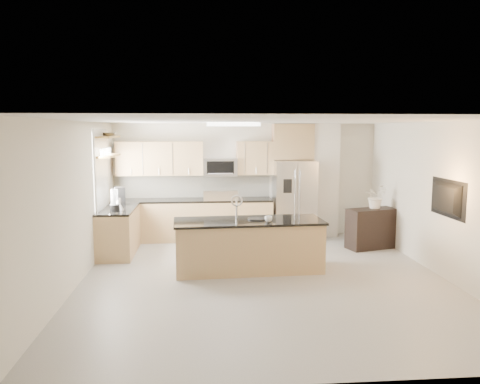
{
  "coord_description": "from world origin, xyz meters",
  "views": [
    {
      "loc": [
        -1.01,
        -7.44,
        2.46
      ],
      "look_at": [
        -0.29,
        1.3,
        1.29
      ],
      "focal_mm": 35.0,
      "sensor_mm": 36.0,
      "label": 1
    }
  ],
  "objects": [
    {
      "name": "coffee_maker",
      "position": [
        -2.69,
        2.25,
        1.1
      ],
      "size": [
        0.25,
        0.28,
        0.37
      ],
      "color": "black",
      "rests_on": "left_counter"
    },
    {
      "name": "window",
      "position": [
        -2.98,
        1.85,
        1.65
      ],
      "size": [
        0.04,
        1.15,
        1.65
      ],
      "color": "white",
      "rests_on": "wall_left"
    },
    {
      "name": "cup",
      "position": [
        0.12,
        0.34,
        0.95
      ],
      "size": [
        0.16,
        0.16,
        0.1
      ],
      "primitive_type": "imported",
      "rotation": [
        0.0,
        0.0,
        -0.29
      ],
      "color": "white",
      "rests_on": "island"
    },
    {
      "name": "wall_back",
      "position": [
        0.0,
        3.25,
        1.3
      ],
      "size": [
        6.0,
        0.02,
        2.6
      ],
      "primitive_type": "cube",
      "color": "beige",
      "rests_on": "floor"
    },
    {
      "name": "wall_left",
      "position": [
        -3.0,
        0.0,
        1.3
      ],
      "size": [
        0.02,
        6.5,
        2.6
      ],
      "primitive_type": "cube",
      "color": "beige",
      "rests_on": "floor"
    },
    {
      "name": "refrigerator",
      "position": [
        1.06,
        2.87,
        0.89
      ],
      "size": [
        0.92,
        0.78,
        1.78
      ],
      "color": "silver",
      "rests_on": "floor"
    },
    {
      "name": "kettle",
      "position": [
        -2.62,
        1.62,
        1.03
      ],
      "size": [
        0.2,
        0.2,
        0.25
      ],
      "color": "silver",
      "rests_on": "left_counter"
    },
    {
      "name": "flower_vase",
      "position": [
        2.6,
        1.93,
        1.21
      ],
      "size": [
        0.86,
        0.81,
        0.75
      ],
      "primitive_type": "imported",
      "rotation": [
        0.0,
        0.0,
        0.4
      ],
      "color": "white",
      "rests_on": "credenza"
    },
    {
      "name": "back_counter",
      "position": [
        -1.23,
        2.93,
        0.47
      ],
      "size": [
        3.55,
        0.66,
        1.44
      ],
      "color": "tan",
      "rests_on": "floor"
    },
    {
      "name": "partition_column",
      "position": [
        1.82,
        3.1,
        1.3
      ],
      "size": [
        0.6,
        0.3,
        2.6
      ],
      "primitive_type": "cube",
      "color": "silver",
      "rests_on": "floor"
    },
    {
      "name": "ceiling_fixture",
      "position": [
        -0.4,
        1.6,
        2.56
      ],
      "size": [
        1.0,
        0.5,
        0.06
      ],
      "primitive_type": "cube",
      "color": "white",
      "rests_on": "ceiling"
    },
    {
      "name": "left_counter",
      "position": [
        -2.67,
        1.85,
        0.46
      ],
      "size": [
        0.66,
        1.5,
        0.92
      ],
      "color": "tan",
      "rests_on": "floor"
    },
    {
      "name": "wall_right",
      "position": [
        3.0,
        0.0,
        1.3
      ],
      "size": [
        0.02,
        6.5,
        2.6
      ],
      "primitive_type": "cube",
      "color": "beige",
      "rests_on": "floor"
    },
    {
      "name": "bowl",
      "position": [
        -2.85,
        2.15,
        2.38
      ],
      "size": [
        0.45,
        0.45,
        0.09
      ],
      "primitive_type": "imported",
      "rotation": [
        0.0,
        0.0,
        0.25
      ],
      "color": "silver",
      "rests_on": "shelf_upper"
    },
    {
      "name": "upper_cabinets",
      "position": [
        -1.3,
        3.09,
        1.83
      ],
      "size": [
        3.5,
        0.33,
        0.75
      ],
      "color": "tan",
      "rests_on": "wall_back"
    },
    {
      "name": "blender",
      "position": [
        -2.67,
        1.51,
        1.1
      ],
      "size": [
        0.18,
        0.18,
        0.42
      ],
      "color": "black",
      "rests_on": "left_counter"
    },
    {
      "name": "microwave",
      "position": [
        -0.6,
        3.04,
        1.63
      ],
      "size": [
        0.76,
        0.4,
        0.4
      ],
      "color": "silver",
      "rests_on": "upper_cabinets"
    },
    {
      "name": "platter",
      "position": [
        -0.06,
        0.57,
        0.91
      ],
      "size": [
        0.41,
        0.41,
        0.02
      ],
      "primitive_type": "cylinder",
      "rotation": [
        0.0,
        0.0,
        -0.33
      ],
      "color": "black",
      "rests_on": "island"
    },
    {
      "name": "shelf_upper",
      "position": [
        -2.85,
        1.95,
        2.32
      ],
      "size": [
        0.3,
        1.2,
        0.04
      ],
      "primitive_type": "cube",
      "color": "olive",
      "rests_on": "wall_left"
    },
    {
      "name": "range",
      "position": [
        -0.6,
        2.92,
        0.47
      ],
      "size": [
        0.76,
        0.64,
        1.14
      ],
      "color": "black",
      "rests_on": "floor"
    },
    {
      "name": "shelf_lower",
      "position": [
        -2.85,
        1.95,
        1.95
      ],
      "size": [
        0.3,
        1.2,
        0.04
      ],
      "primitive_type": "cube",
      "color": "olive",
      "rests_on": "wall_left"
    },
    {
      "name": "television",
      "position": [
        2.91,
        -0.2,
        1.35
      ],
      "size": [
        0.14,
        1.08,
        0.62
      ],
      "primitive_type": "imported",
      "rotation": [
        0.0,
        0.0,
        1.57
      ],
      "color": "black",
      "rests_on": "wall_right"
    },
    {
      "name": "ceiling",
      "position": [
        0.0,
        0.0,
        2.6
      ],
      "size": [
        6.0,
        6.5,
        0.02
      ],
      "primitive_type": "cube",
      "color": "silver",
      "rests_on": "wall_back"
    },
    {
      "name": "credenza",
      "position": [
        2.52,
        1.86,
        0.42
      ],
      "size": [
        1.12,
        0.72,
        0.83
      ],
      "primitive_type": "cube",
      "rotation": [
        0.0,
        0.0,
        0.29
      ],
      "color": "black",
      "rests_on": "floor"
    },
    {
      "name": "floor",
      "position": [
        0.0,
        0.0,
        0.0
      ],
      "size": [
        6.5,
        6.5,
        0.0
      ],
      "primitive_type": "plane",
      "color": "#A5A19D",
      "rests_on": "ground"
    },
    {
      "name": "island",
      "position": [
        -0.2,
        0.53,
        0.45
      ],
      "size": [
        2.64,
        1.06,
        1.32
      ],
      "rotation": [
        0.0,
        0.0,
        0.05
      ],
      "color": "tan",
      "rests_on": "floor"
    },
    {
      "name": "wall_front",
      "position": [
        0.0,
        -3.25,
        1.3
      ],
      "size": [
        6.0,
        0.02,
        2.6
      ],
      "primitive_type": "cube",
      "color": "beige",
      "rests_on": "floor"
    }
  ]
}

